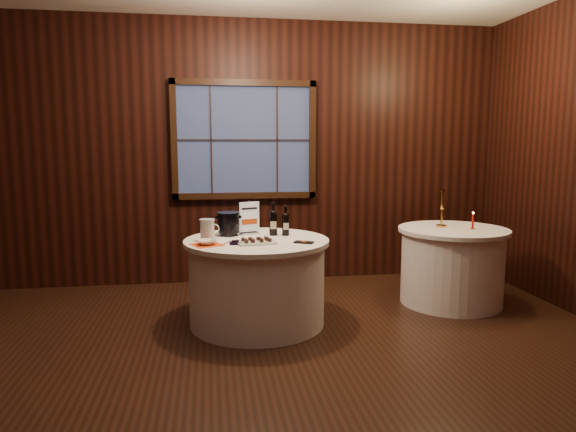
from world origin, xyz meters
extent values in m
plane|color=black|center=(0.00, 0.00, 0.00)|extent=(6.00, 6.00, 0.00)
cube|color=black|center=(0.00, 2.50, 1.50)|extent=(6.00, 0.02, 3.00)
cube|color=navy|center=(0.00, 2.47, 1.65)|extent=(1.50, 0.01, 1.20)
cylinder|color=white|center=(0.00, 1.00, 0.36)|extent=(1.20, 1.20, 0.73)
cylinder|color=white|center=(0.00, 1.00, 0.75)|extent=(1.28, 1.28, 0.04)
cylinder|color=white|center=(2.00, 1.30, 0.36)|extent=(1.00, 1.00, 0.73)
cylinder|color=white|center=(2.00, 1.30, 0.75)|extent=(1.08, 1.08, 0.04)
cube|color=#ADAEB4|center=(-0.05, 1.28, 0.78)|extent=(0.18, 0.14, 0.02)
cube|color=#ADAEB4|center=(-0.05, 1.28, 0.94)|extent=(0.02, 0.02, 0.30)
cube|color=white|center=(-0.05, 1.26, 0.94)|extent=(0.19, 0.07, 0.28)
cylinder|color=black|center=(0.17, 1.18, 0.87)|extent=(0.07, 0.07, 0.20)
sphere|color=black|center=(0.17, 1.18, 0.97)|extent=(0.07, 0.07, 0.07)
cylinder|color=black|center=(0.17, 1.18, 1.02)|extent=(0.03, 0.03, 0.09)
cylinder|color=black|center=(0.17, 1.18, 1.07)|extent=(0.03, 0.03, 0.02)
cube|color=beige|center=(0.17, 1.14, 0.87)|extent=(0.05, 0.01, 0.07)
cylinder|color=black|center=(0.28, 1.15, 0.86)|extent=(0.07, 0.07, 0.18)
sphere|color=black|center=(0.28, 1.15, 0.95)|extent=(0.07, 0.07, 0.07)
cylinder|color=black|center=(0.28, 1.15, 1.00)|extent=(0.03, 0.03, 0.08)
cylinder|color=black|center=(0.28, 1.15, 1.04)|extent=(0.03, 0.03, 0.02)
cube|color=beige|center=(0.28, 1.11, 0.86)|extent=(0.05, 0.00, 0.06)
cylinder|color=black|center=(-0.24, 1.23, 0.78)|extent=(0.15, 0.15, 0.03)
cylinder|color=black|center=(-0.24, 1.23, 0.88)|extent=(0.20, 0.20, 0.17)
cylinder|color=black|center=(-0.24, 1.23, 0.98)|extent=(0.21, 0.21, 0.02)
cube|color=white|center=(-0.02, 0.80, 0.78)|extent=(0.35, 0.27, 0.02)
cube|color=black|center=(0.38, 0.76, 0.78)|extent=(0.18, 0.15, 0.01)
cylinder|color=#3A2715|center=(-0.27, 0.78, 0.79)|extent=(0.07, 0.01, 0.03)
cylinder|color=silver|center=(-0.43, 1.00, 0.86)|extent=(0.12, 0.12, 0.18)
cylinder|color=silver|center=(-0.43, 1.00, 0.95)|extent=(0.13, 0.13, 0.01)
torus|color=silver|center=(-0.37, 1.00, 0.87)|extent=(0.09, 0.03, 0.09)
cube|color=#EC4913|center=(-0.43, 0.80, 0.77)|extent=(0.30, 0.30, 0.00)
imported|color=white|center=(-0.43, 0.80, 0.79)|extent=(0.19, 0.19, 0.04)
cylinder|color=#C58D3D|center=(1.92, 1.40, 0.78)|extent=(0.11, 0.11, 0.02)
cylinder|color=#C58D3D|center=(1.92, 1.40, 0.96)|extent=(0.02, 0.02, 0.33)
cylinder|color=#C58D3D|center=(1.92, 1.40, 1.14)|extent=(0.06, 0.06, 0.03)
cylinder|color=#C58D3D|center=(2.16, 1.21, 0.78)|extent=(0.05, 0.05, 0.01)
cylinder|color=#B5140D|center=(2.16, 1.21, 0.85)|extent=(0.02, 0.02, 0.14)
sphere|color=#FFB23F|center=(2.16, 1.21, 0.93)|extent=(0.02, 0.02, 0.02)
camera|label=1|loc=(-0.40, -3.45, 1.60)|focal=32.00mm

